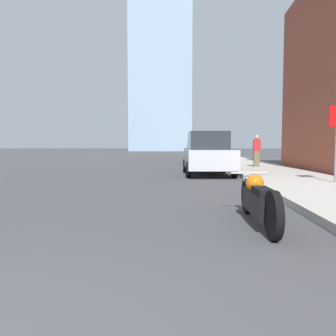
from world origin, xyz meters
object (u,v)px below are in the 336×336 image
(parked_car_yellow, at_px, (197,150))
(parked_car_red, at_px, (196,149))
(parked_car_blue, at_px, (199,151))
(motorcycle, at_px, (258,200))
(pedestrian, at_px, (257,151))
(parked_car_silver, at_px, (208,154))

(parked_car_yellow, xyz_separation_m, parked_car_red, (0.16, 12.77, -0.06))
(parked_car_red, bearing_deg, parked_car_blue, -95.79)
(parked_car_red, bearing_deg, parked_car_yellow, -95.92)
(motorcycle, height_order, parked_car_red, parked_car_red)
(parked_car_yellow, xyz_separation_m, pedestrian, (2.73, -17.82, 0.15))
(parked_car_silver, xyz_separation_m, pedestrian, (2.71, 3.32, 0.11))
(motorcycle, relative_size, parked_car_red, 0.50)
(parked_car_silver, bearing_deg, parked_car_blue, 87.09)
(parked_car_silver, bearing_deg, parked_car_red, 86.31)
(motorcycle, xyz_separation_m, parked_car_red, (-0.15, 42.74, 0.40))
(motorcycle, relative_size, parked_car_blue, 0.51)
(parked_car_silver, xyz_separation_m, parked_car_red, (0.14, 33.91, -0.10))
(parked_car_silver, height_order, parked_car_red, parked_car_silver)
(parked_car_yellow, bearing_deg, parked_car_blue, -88.41)
(parked_car_silver, distance_m, pedestrian, 4.28)
(parked_car_silver, distance_m, parked_car_red, 33.91)
(parked_car_blue, xyz_separation_m, pedestrian, (2.81, -7.21, 0.13))
(parked_car_yellow, relative_size, parked_car_red, 0.82)
(parked_car_blue, bearing_deg, parked_car_yellow, 85.32)
(parked_car_yellow, height_order, pedestrian, pedestrian)
(parked_car_red, bearing_deg, pedestrian, -90.41)
(parked_car_silver, xyz_separation_m, parked_car_blue, (-0.10, 10.52, -0.02))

